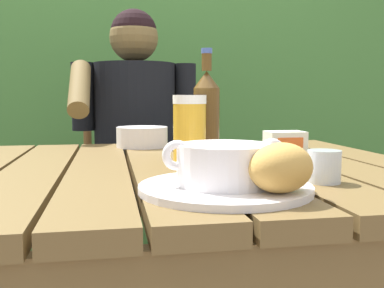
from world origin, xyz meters
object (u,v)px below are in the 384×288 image
water_glass_small (324,166)px  butter_tub (285,142)px  serving_plate (225,188)px  diner_bowl (142,137)px  beer_glass (190,132)px  person_eating (135,140)px  table_knife (289,177)px  chair_near_diner (134,191)px  soup_bowl (225,163)px  beer_bottle (206,116)px  bread_roll (281,168)px

water_glass_small → butter_tub: 0.46m
serving_plate → diner_bowl: 0.70m
beer_glass → butter_tub: size_ratio=1.51×
person_eating → table_knife: 0.99m
chair_near_diner → person_eating: person_eating is taller
person_eating → water_glass_small: size_ratio=20.04×
soup_bowl → table_knife: 0.17m
beer_glass → table_knife: bearing=-46.2°
chair_near_diner → beer_glass: chair_near_diner is taller
beer_bottle → butter_tub: (0.27, 0.18, -0.08)m
bread_roll → table_knife: 0.18m
butter_tub → chair_near_diner: bearing=117.8°
serving_plate → diner_bowl: (-0.09, 0.69, 0.03)m
serving_plate → table_knife: bearing=29.0°
bread_roll → water_glass_small: bread_roll is taller
beer_glass → bread_roll: bearing=-76.0°
soup_bowl → butter_tub: (0.30, 0.49, -0.02)m
soup_bowl → water_glass_small: size_ratio=3.44×
beer_glass → diner_bowl: bearing=99.5°
serving_plate → water_glass_small: 0.20m
table_knife → beer_bottle: bearing=116.0°
person_eating → beer_glass: 0.80m
beer_bottle → water_glass_small: size_ratio=4.36×
soup_bowl → chair_near_diner: bearing=94.1°
person_eating → soup_bowl: (0.09, -1.04, 0.06)m
bread_roll → beer_glass: 0.34m
water_glass_small → person_eating: bearing=106.2°
beer_glass → water_glass_small: 0.30m
chair_near_diner → serving_plate: 1.27m
person_eating → serving_plate: bearing=-85.0°
beer_glass → butter_tub: bearing=37.0°
diner_bowl → person_eating: bearing=90.5°
soup_bowl → beer_bottle: (0.03, 0.31, 0.07)m
chair_near_diner → diner_bowl: 0.62m
serving_plate → table_knife: serving_plate is taller
person_eating → bread_roll: bearing=-81.9°
soup_bowl → diner_bowl: (-0.09, 0.69, -0.02)m
person_eating → beer_bottle: (0.13, -0.73, 0.13)m
beer_glass → beer_bottle: size_ratio=0.60×
beer_bottle → serving_plate: bearing=-96.3°
beer_glass → beer_bottle: beer_bottle is taller
chair_near_diner → beer_glass: (0.07, -0.99, 0.34)m
diner_bowl → soup_bowl: bearing=-82.7°
soup_bowl → diner_bowl: bearing=97.3°
chair_near_diner → bread_roll: bearing=-83.3°
table_knife → water_glass_small: bearing=-38.1°
person_eating → table_knife: person_eating is taller
water_glass_small → butter_tub: bearing=76.7°
butter_tub → diner_bowl: bearing=153.2°
serving_plate → beer_glass: size_ratio=1.80×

